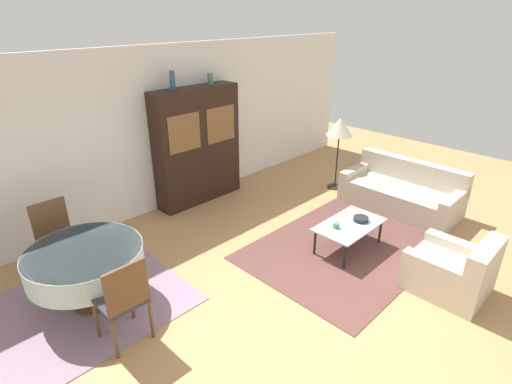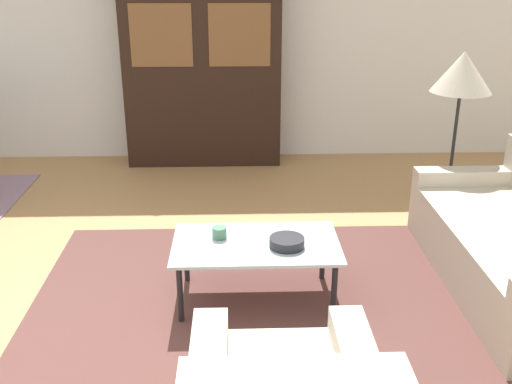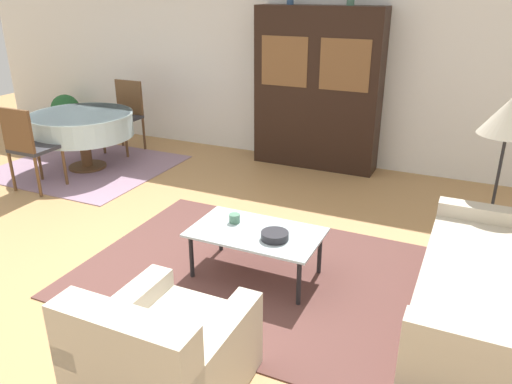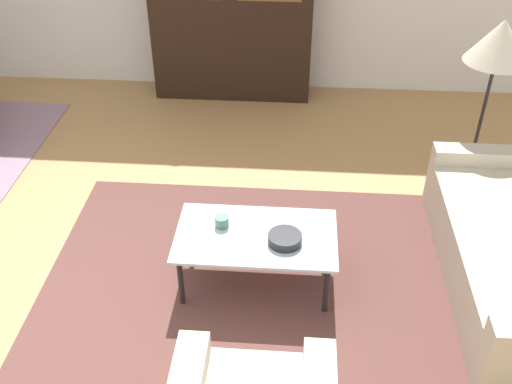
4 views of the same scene
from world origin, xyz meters
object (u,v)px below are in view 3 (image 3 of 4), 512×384
Objects in this scene: armchair at (162,358)px; potted_plant at (66,112)px; dining_table at (82,125)px; bowl at (275,236)px; coffee_table at (256,235)px; dining_chair_near at (28,144)px; cup at (235,218)px; couch at (499,292)px; display_cabinet at (317,90)px; dining_chair_far at (125,112)px; floor_lamp at (509,120)px.

armchair is 1.39× the size of potted_plant.
dining_table reaches higher than bowl.
dining_chair_near reaches higher than coffee_table.
bowl is at bearing -17.88° from cup.
dining_chair_near reaches higher than bowl.
couch is 21.30× the size of cup.
coffee_table is at bearing 93.00° from armchair.
armchair is 0.69× the size of dining_table.
display_cabinet is 2.04× the size of dining_chair_far.
dining_table is (-4.93, 1.38, 0.30)m from couch.
cup is 0.42× the size of bowl.
floor_lamp is at bearing 43.90° from bowl.
dining_chair_far is at bearing 65.53° from couch.
dining_chair_far is 3.69m from cup.
dining_table is 2.02× the size of potted_plant.
coffee_table is 2.36m from floor_lamp.
display_cabinet is 1.57× the size of dining_table.
bowl is (0.19, -0.06, 0.07)m from coffee_table.
dining_chair_near is at bearing 90.00° from dining_chair_far.
couch is at bearing -21.74° from potted_plant.
dining_chair_far is at bearing 130.41° from armchair.
coffee_table is 2.96m from display_cabinet.
dining_chair_far is (-4.93, 2.25, 0.29)m from couch.
dining_chair_near is 0.72× the size of floor_lamp.
couch is 1.49× the size of dining_table.
coffee_table is 0.52× the size of display_cabinet.
dining_chair_near is at bearing -54.53° from potted_plant.
floor_lamp is (-0.08, 1.31, 0.90)m from couch.
bowl is 0.34× the size of potted_plant.
armchair is at bearing -82.93° from display_cabinet.
dining_table is at bearing 90.00° from dining_chair_near.
coffee_table is 1.64× the size of potted_plant.
couch is 2.04m from cup.
bowl is at bearing -29.53° from potted_plant.
dining_chair_far is at bearing -169.08° from display_cabinet.
cup is (0.23, -2.79, -0.57)m from display_cabinet.
armchair is 0.90× the size of dining_chair_near.
bowl is at bearing -18.05° from coffee_table.
armchair reaches higher than cup.
display_cabinet is 3.16× the size of potted_plant.
coffee_table is at bearing 161.95° from bowl.
floor_lamp reaches higher than cup.
coffee_table is (-0.07, 1.43, 0.09)m from armchair.
coffee_table is 0.81× the size of dining_table.
cup is (-2.03, -0.02, 0.16)m from couch.
potted_plant is (-4.58, 2.64, -0.02)m from coffee_table.
display_cabinet is 1.46× the size of floor_lamp.
coffee_table is 0.76× the size of floor_lamp.
cup is at bearing -30.54° from potted_plant.
couch is 1.40× the size of floor_lamp.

